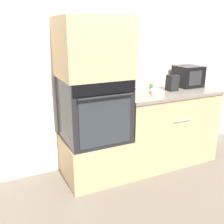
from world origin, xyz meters
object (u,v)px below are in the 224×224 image
knife_block (172,83)px  bowl (156,92)px  wall_oven (94,109)px  microwave (188,76)px  condiment_jar_mid (151,86)px  condiment_jar_near (123,88)px  condiment_jar_far (130,90)px

knife_block → bowl: 0.29m
wall_oven → microwave: microwave is taller
knife_block → bowl: (-0.27, -0.06, -0.07)m
bowl → condiment_jar_mid: bearing=66.6°
condiment_jar_mid → knife_block: bearing=-51.3°
condiment_jar_near → condiment_jar_far: size_ratio=0.66×
bowl → condiment_jar_near: size_ratio=1.94×
bowl → condiment_jar_far: bearing=154.1°
knife_block → condiment_jar_mid: bearing=128.7°
wall_oven → bowl: size_ratio=5.66×
knife_block → condiment_jar_far: bearing=173.2°
microwave → knife_block: microwave is taller
knife_block → wall_oven: bearing=179.3°
condiment_jar_far → microwave: bearing=3.3°
wall_oven → condiment_jar_near: 0.52m
knife_block → condiment_jar_mid: size_ratio=3.12×
microwave → condiment_jar_near: 0.87m
microwave → bowl: 0.63m
bowl → condiment_jar_near: 0.39m
wall_oven → condiment_jar_far: 0.48m
microwave → condiment_jar_near: microwave is taller
microwave → bowl: size_ratio=2.59×
condiment_jar_near → microwave: bearing=-8.3°
condiment_jar_far → bowl: bearing=-25.9°
wall_oven → microwave: 1.33m
condiment_jar_mid → condiment_jar_far: 0.39m
wall_oven → knife_block: 1.00m
bowl → condiment_jar_mid: 0.28m
wall_oven → microwave: (1.31, 0.10, 0.23)m
bowl → condiment_jar_near: condiment_jar_near is taller
microwave → bowl: microwave is taller
knife_block → condiment_jar_near: 0.58m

